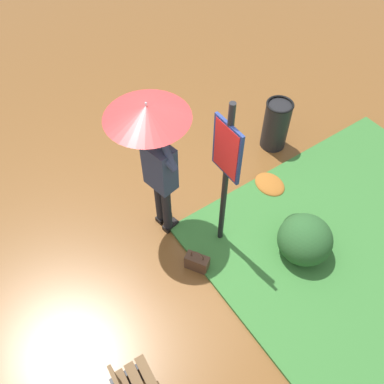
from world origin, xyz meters
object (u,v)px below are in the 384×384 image
Objects in this scene: info_sign_post at (226,166)px; handbag at (197,262)px; person_with_umbrella at (153,140)px; trash_bin at (276,125)px.

info_sign_post reaches higher than handbag.
person_with_umbrella is 2.45× the size of trash_bin.
info_sign_post is 2.27m from trash_bin.
handbag is at bearing 110.64° from info_sign_post.
info_sign_post is 2.76× the size of trash_bin.
info_sign_post reaches higher than trash_bin.
info_sign_post is 6.22× the size of handbag.
info_sign_post is at bearing 118.18° from trash_bin.
trash_bin is (1.15, -2.29, 0.29)m from handbag.
handbag is 2.57m from trash_bin.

